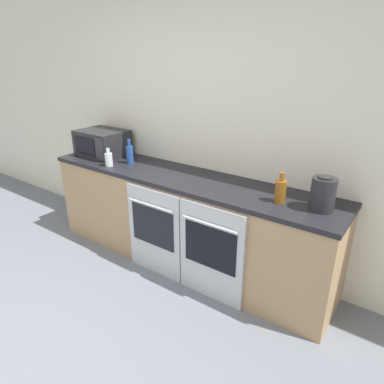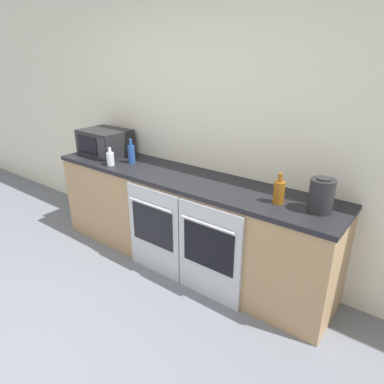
{
  "view_description": "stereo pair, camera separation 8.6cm",
  "coord_description": "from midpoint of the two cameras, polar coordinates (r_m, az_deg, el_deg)",
  "views": [
    {
      "loc": [
        1.79,
        -0.54,
        1.94
      ],
      "look_at": [
        0.11,
        1.8,
        0.77
      ],
      "focal_mm": 32.0,
      "sensor_mm": 36.0,
      "label": 1
    },
    {
      "loc": [
        1.86,
        -0.49,
        1.94
      ],
      "look_at": [
        0.11,
        1.8,
        0.77
      ],
      "focal_mm": 32.0,
      "sensor_mm": 36.0,
      "label": 2
    }
  ],
  "objects": [
    {
      "name": "oven_left",
      "position": [
        3.16,
        -5.62,
        -6.55
      ],
      "size": [
        0.6,
        0.06,
        0.84
      ],
      "color": "#B7BABF",
      "rests_on": "ground_plane"
    },
    {
      "name": "kettle",
      "position": [
        2.55,
        21.67,
        -0.55
      ],
      "size": [
        0.17,
        0.17,
        0.25
      ],
      "color": "#232326",
      "rests_on": "counter_back"
    },
    {
      "name": "bottle_blue",
      "position": [
        3.52,
        -9.38,
        6.34
      ],
      "size": [
        0.07,
        0.07,
        0.25
      ],
      "color": "#234793",
      "rests_on": "counter_back"
    },
    {
      "name": "microwave",
      "position": [
        3.87,
        -13.63,
        8.06
      ],
      "size": [
        0.51,
        0.4,
        0.27
      ],
      "color": "#232326",
      "rests_on": "counter_back"
    },
    {
      "name": "counter_back",
      "position": [
        3.3,
        -0.71,
        -4.65
      ],
      "size": [
        2.92,
        0.62,
        0.9
      ],
      "color": "tan",
      "rests_on": "ground_plane"
    },
    {
      "name": "bottle_clear",
      "position": [
        3.49,
        -12.76,
        5.48
      ],
      "size": [
        0.07,
        0.07,
        0.18
      ],
      "color": "silver",
      "rests_on": "counter_back"
    },
    {
      "name": "oven_right",
      "position": [
        2.83,
        3.72,
        -10.2
      ],
      "size": [
        0.6,
        0.06,
        0.84
      ],
      "color": "#B7BABF",
      "rests_on": "ground_plane"
    },
    {
      "name": "bottle_amber",
      "position": [
        2.61,
        15.21,
        0.07
      ],
      "size": [
        0.08,
        0.08,
        0.23
      ],
      "color": "#8C5114",
      "rests_on": "counter_back"
    },
    {
      "name": "wall_back",
      "position": [
        3.27,
        2.81,
        10.85
      ],
      "size": [
        10.0,
        0.06,
        2.6
      ],
      "color": "silver",
      "rests_on": "ground_plane"
    }
  ]
}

